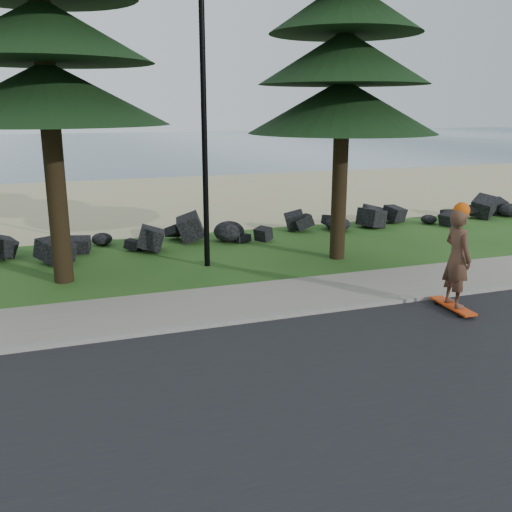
{
  "coord_description": "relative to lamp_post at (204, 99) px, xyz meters",
  "views": [
    {
      "loc": [
        -3.46,
        -10.51,
        3.98
      ],
      "look_at": [
        0.21,
        0.0,
        1.04
      ],
      "focal_mm": 40.0,
      "sensor_mm": 36.0,
      "label": 1
    }
  ],
  "objects": [
    {
      "name": "lamp_post",
      "position": [
        0.0,
        0.0,
        0.0
      ],
      "size": [
        0.25,
        0.14,
        8.14
      ],
      "color": "black",
      "rests_on": "ground"
    },
    {
      "name": "seawall_boulders",
      "position": [
        0.0,
        2.4,
        -4.13
      ],
      "size": [
        60.0,
        2.4,
        1.1
      ],
      "primitive_type": null,
      "color": "black",
      "rests_on": "ground"
    },
    {
      "name": "beach_sand",
      "position": [
        0.0,
        11.3,
        -4.13
      ],
      "size": [
        160.0,
        15.0,
        0.01
      ],
      "primitive_type": "cube",
      "color": "tan",
      "rests_on": "ground"
    },
    {
      "name": "road",
      "position": [
        0.0,
        -7.7,
        -4.12
      ],
      "size": [
        160.0,
        7.0,
        0.02
      ],
      "primitive_type": "cube",
      "color": "black",
      "rests_on": "ground"
    },
    {
      "name": "ocean",
      "position": [
        0.0,
        47.8,
        -4.13
      ],
      "size": [
        160.0,
        58.0,
        0.01
      ],
      "primitive_type": "cube",
      "color": "#355366",
      "rests_on": "ground"
    },
    {
      "name": "kerb",
      "position": [
        0.0,
        -4.1,
        -4.08
      ],
      "size": [
        160.0,
        0.2,
        0.1
      ],
      "primitive_type": "cube",
      "color": "gray",
      "rests_on": "ground"
    },
    {
      "name": "sidewalk",
      "position": [
        0.0,
        -3.0,
        -4.09
      ],
      "size": [
        160.0,
        2.0,
        0.08
      ],
      "primitive_type": "cube",
      "color": "slate",
      "rests_on": "ground"
    },
    {
      "name": "ground",
      "position": [
        0.0,
        -3.2,
        -4.13
      ],
      "size": [
        160.0,
        160.0,
        0.0
      ],
      "primitive_type": "plane",
      "color": "#204716",
      "rests_on": "ground"
    },
    {
      "name": "skateboarder",
      "position": [
        3.79,
        -4.88,
        -3.04
      ],
      "size": [
        0.49,
        1.18,
        2.18
      ],
      "rotation": [
        0.0,
        0.0,
        1.53
      ],
      "color": "red",
      "rests_on": "ground"
    }
  ]
}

